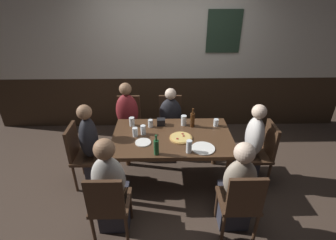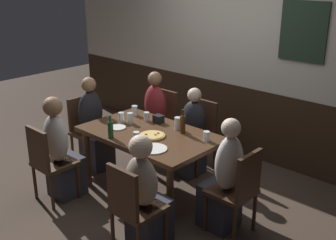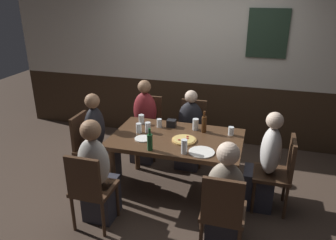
# 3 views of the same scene
# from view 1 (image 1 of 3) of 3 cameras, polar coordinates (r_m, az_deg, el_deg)

# --- Properties ---
(ground_plane) EXTENTS (12.00, 12.00, 0.00)m
(ground_plane) POSITION_cam_1_polar(r_m,az_deg,el_deg) (3.64, 0.86, -13.53)
(ground_plane) COLOR #423328
(wall_back) EXTENTS (6.40, 0.13, 2.60)m
(wall_back) POSITION_cam_1_polar(r_m,az_deg,el_deg) (4.51, 0.35, 13.83)
(wall_back) COLOR #332316
(wall_back) RESTS_ON ground_plane
(dining_table) EXTENTS (1.51, 0.92, 0.74)m
(dining_table) POSITION_cam_1_polar(r_m,az_deg,el_deg) (3.24, 0.94, -4.86)
(dining_table) COLOR #472D1C
(dining_table) RESTS_ON ground_plane
(chair_left_near) EXTENTS (0.40, 0.40, 0.88)m
(chair_left_near) POSITION_cam_1_polar(r_m,az_deg,el_deg) (2.72, -13.26, -17.85)
(chair_left_near) COLOR #422B1C
(chair_left_near) RESTS_ON ground_plane
(chair_mid_far) EXTENTS (0.40, 0.40, 0.88)m
(chair_mid_far) POSITION_cam_1_polar(r_m,az_deg,el_deg) (4.07, 0.50, -0.00)
(chair_mid_far) COLOR #422B1C
(chair_mid_far) RESTS_ON ground_plane
(chair_head_east) EXTENTS (0.40, 0.40, 0.88)m
(chair_head_east) POSITION_cam_1_polar(r_m,az_deg,el_deg) (3.56, 20.20, -6.50)
(chair_head_east) COLOR #422B1C
(chair_head_east) RESTS_ON ground_plane
(chair_left_far) EXTENTS (0.40, 0.40, 0.88)m
(chair_left_far) POSITION_cam_1_polar(r_m,az_deg,el_deg) (4.11, -8.78, -0.09)
(chair_left_far) COLOR #422B1C
(chair_left_far) RESTS_ON ground_plane
(chair_head_west) EXTENTS (0.40, 0.40, 0.88)m
(chair_head_west) POSITION_cam_1_polar(r_m,az_deg,el_deg) (3.49, -18.79, -6.98)
(chair_head_west) COLOR #422B1C
(chair_head_west) RESTS_ON ground_plane
(chair_right_near) EXTENTS (0.40, 0.40, 0.88)m
(chair_right_near) POSITION_cam_1_polar(r_m,az_deg,el_deg) (2.77, 16.09, -17.25)
(chair_right_near) COLOR #422B1C
(chair_right_near) RESTS_ON ground_plane
(person_left_near) EXTENTS (0.34, 0.37, 1.18)m
(person_left_near) POSITION_cam_1_polar(r_m,az_deg,el_deg) (2.83, -12.65, -15.46)
(person_left_near) COLOR #2D2D38
(person_left_near) RESTS_ON ground_plane
(person_mid_far) EXTENTS (0.34, 0.37, 1.08)m
(person_mid_far) POSITION_cam_1_polar(r_m,az_deg,el_deg) (3.95, 0.57, -1.72)
(person_mid_far) COLOR #2D2D38
(person_mid_far) RESTS_ON ground_plane
(person_head_east) EXTENTS (0.37, 0.34, 1.16)m
(person_head_east) POSITION_cam_1_polar(r_m,az_deg,el_deg) (3.51, 17.69, -6.76)
(person_head_east) COLOR #2D2D38
(person_head_east) RESTS_ON ground_plane
(person_left_far) EXTENTS (0.34, 0.37, 1.17)m
(person_left_far) POSITION_cam_1_polar(r_m,az_deg,el_deg) (3.97, -9.05, -1.23)
(person_left_far) COLOR #2D2D38
(person_left_far) RESTS_ON ground_plane
(person_head_west) EXTENTS (0.37, 0.34, 1.18)m
(person_head_west) POSITION_cam_1_polar(r_m,az_deg,el_deg) (3.45, -16.21, -7.09)
(person_head_west) COLOR #2D2D38
(person_head_west) RESTS_ON ground_plane
(person_right_near) EXTENTS (0.34, 0.37, 1.12)m
(person_right_near) POSITION_cam_1_polar(r_m,az_deg,el_deg) (2.90, 15.15, -15.30)
(person_right_near) COLOR #2D2D38
(person_right_near) RESTS_ON ground_plane
(pizza) EXTENTS (0.28, 0.28, 0.03)m
(pizza) POSITION_cam_1_polar(r_m,az_deg,el_deg) (3.14, 2.92, -4.02)
(pizza) COLOR tan
(pizza) RESTS_ON dining_table
(tumbler_water) EXTENTS (0.07, 0.07, 0.12)m
(tumbler_water) POSITION_cam_1_polar(r_m,az_deg,el_deg) (3.19, -7.44, -2.84)
(tumbler_water) COLOR silver
(tumbler_water) RESTS_ON dining_table
(tumbler_short) EXTENTS (0.07, 0.07, 0.12)m
(tumbler_short) POSITION_cam_1_polar(r_m,az_deg,el_deg) (3.43, -8.16, -0.46)
(tumbler_short) COLOR silver
(tumbler_short) RESTS_ON dining_table
(pint_glass_amber) EXTENTS (0.07, 0.07, 0.10)m
(pint_glass_amber) POSITION_cam_1_polar(r_m,az_deg,el_deg) (3.45, 10.79, -0.69)
(pint_glass_amber) COLOR silver
(pint_glass_amber) RESTS_ON dining_table
(pint_glass_pale) EXTENTS (0.07, 0.07, 0.12)m
(pint_glass_pale) POSITION_cam_1_polar(r_m,az_deg,el_deg) (3.21, -5.63, -2.32)
(pint_glass_pale) COLOR silver
(pint_glass_pale) RESTS_ON dining_table
(beer_glass_half) EXTENTS (0.06, 0.06, 0.11)m
(beer_glass_half) POSITION_cam_1_polar(r_m,az_deg,el_deg) (3.37, -3.99, -0.89)
(beer_glass_half) COLOR silver
(beer_glass_half) RESTS_ON dining_table
(pint_glass_stout) EXTENTS (0.07, 0.07, 0.14)m
(pint_glass_stout) POSITION_cam_1_polar(r_m,az_deg,el_deg) (3.41, 3.59, -0.18)
(pint_glass_stout) COLOR silver
(pint_glass_stout) RESTS_ON dining_table
(highball_clear) EXTENTS (0.07, 0.07, 0.16)m
(highball_clear) POSITION_cam_1_polar(r_m,az_deg,el_deg) (2.87, 4.77, -6.13)
(highball_clear) COLOR silver
(highball_clear) RESTS_ON dining_table
(beer_bottle_green) EXTENTS (0.06, 0.06, 0.25)m
(beer_bottle_green) POSITION_cam_1_polar(r_m,az_deg,el_deg) (2.81, -2.67, -6.08)
(beer_bottle_green) COLOR #194723
(beer_bottle_green) RESTS_ON dining_table
(beer_bottle_brown) EXTENTS (0.06, 0.06, 0.27)m
(beer_bottle_brown) POSITION_cam_1_polar(r_m,az_deg,el_deg) (3.36, 5.56, 0.11)
(beer_bottle_brown) COLOR #42230F
(beer_bottle_brown) RESTS_ON dining_table
(plate_white_large) EXTENTS (0.27, 0.27, 0.01)m
(plate_white_large) POSITION_cam_1_polar(r_m,az_deg,el_deg) (2.98, 7.94, -6.35)
(plate_white_large) COLOR white
(plate_white_large) RESTS_ON dining_table
(plate_white_small) EXTENTS (0.19, 0.19, 0.01)m
(plate_white_small) POSITION_cam_1_polar(r_m,az_deg,el_deg) (3.07, -5.66, -5.06)
(plate_white_small) COLOR white
(plate_white_small) RESTS_ON dining_table
(condiment_caddy) EXTENTS (0.11, 0.09, 0.09)m
(condiment_caddy) POSITION_cam_1_polar(r_m,az_deg,el_deg) (3.42, -1.57, -0.45)
(condiment_caddy) COLOR black
(condiment_caddy) RESTS_ON dining_table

